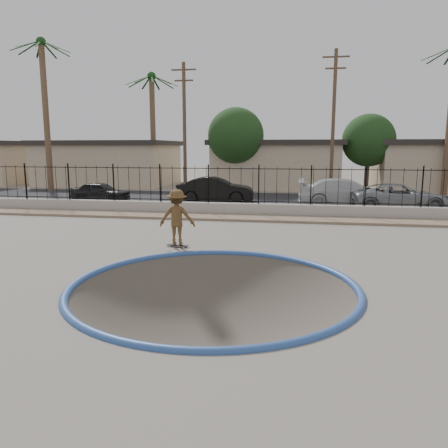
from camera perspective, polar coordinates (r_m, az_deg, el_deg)
ground at (r=23.41m, az=4.86°, el=-0.95°), size 120.00×120.00×2.20m
bowl_pit at (r=10.63m, az=-1.34°, el=-8.22°), size 6.84×6.84×1.80m
coping_ring at (r=10.63m, az=-1.34°, el=-8.22°), size 7.04×7.04×0.20m
rock_strip at (r=20.46m, az=4.21°, el=0.76°), size 42.00×1.60×0.11m
retaining_wall at (r=21.51m, az=4.51°, el=1.87°), size 42.00×0.45×0.60m
fence at (r=21.37m, az=4.55°, el=5.06°), size 40.00×0.04×1.80m
street at (r=28.17m, az=5.79°, el=3.19°), size 90.00×8.00×0.04m
house_west at (r=41.10m, az=-14.67°, el=7.77°), size 11.60×8.60×3.90m
house_center at (r=37.48m, az=6.91°, el=7.84°), size 10.60×8.60×3.90m
palm_left at (r=36.56m, az=-22.47°, el=16.52°), size 2.30×2.30×11.30m
palm_mid at (r=37.06m, az=-9.35°, el=15.06°), size 2.30×2.30×9.30m
utility_pole_left at (r=30.98m, az=-5.18°, el=12.49°), size 1.70×0.24×9.00m
utility_pole_mid at (r=30.02m, az=14.08°, el=12.80°), size 1.70×0.24×9.50m
street_tree_left at (r=34.28m, az=1.55°, el=11.42°), size 4.32×4.32×6.36m
street_tree_mid at (r=35.27m, az=18.37°, el=10.31°), size 3.96×3.96×5.83m
skater at (r=14.67m, az=-6.14°, el=0.52°), size 1.26×0.81×1.85m
skateboard at (r=14.84m, az=-6.08°, el=-2.80°), size 0.77×0.30×0.07m
car_a at (r=27.78m, az=-15.82°, el=4.06°), size 3.64×1.62×1.21m
car_b at (r=26.51m, az=-1.12°, el=4.50°), size 4.72×1.94×1.52m
car_c at (r=25.62m, az=15.64°, el=3.99°), size 5.36×2.19×1.55m
car_d at (r=25.00m, az=21.94°, el=3.31°), size 5.22×2.80×1.40m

